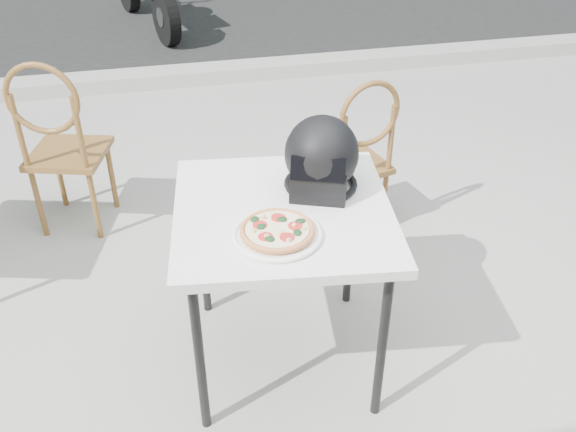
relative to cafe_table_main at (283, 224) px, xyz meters
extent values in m
plane|color=#9C9994|center=(0.19, 0.26, -0.71)|extent=(80.00, 80.00, 0.00)
cube|color=#9D9B93|center=(0.19, 3.26, -0.65)|extent=(30.00, 0.25, 0.12)
cube|color=white|center=(0.00, 0.00, 0.05)|extent=(0.92, 0.92, 0.04)
cylinder|color=black|center=(-0.38, -0.30, -0.34)|extent=(0.04, 0.04, 0.74)
cylinder|color=black|center=(0.30, -0.38, -0.34)|extent=(0.04, 0.04, 0.74)
cylinder|color=black|center=(-0.30, 0.38, -0.34)|extent=(0.04, 0.04, 0.74)
cylinder|color=black|center=(0.38, 0.30, -0.34)|extent=(0.04, 0.04, 0.74)
cylinder|color=white|center=(-0.06, -0.17, 0.08)|extent=(0.40, 0.40, 0.01)
torus|color=white|center=(-0.06, -0.17, 0.08)|extent=(0.42, 0.42, 0.02)
cylinder|color=#CB804A|center=(-0.06, -0.17, 0.10)|extent=(0.30, 0.30, 0.01)
torus|color=#CB804A|center=(-0.06, -0.17, 0.10)|extent=(0.31, 0.31, 0.02)
cylinder|color=red|center=(-0.06, -0.17, 0.10)|extent=(0.27, 0.27, 0.00)
cylinder|color=#FCECC1|center=(-0.06, -0.17, 0.11)|extent=(0.26, 0.26, 0.00)
cylinder|color=red|center=(0.01, -0.17, 0.11)|extent=(0.06, 0.06, 0.00)
cylinder|color=red|center=(-0.04, -0.11, 0.11)|extent=(0.06, 0.06, 0.00)
cylinder|color=red|center=(-0.12, -0.14, 0.11)|extent=(0.06, 0.06, 0.00)
cylinder|color=red|center=(-0.11, -0.22, 0.11)|extent=(0.06, 0.06, 0.00)
cylinder|color=red|center=(-0.04, -0.24, 0.11)|extent=(0.06, 0.06, 0.00)
ellipsoid|color=#123416|center=(-0.03, -0.13, 0.11)|extent=(0.04, 0.04, 0.01)
ellipsoid|color=#123416|center=(-0.11, -0.16, 0.11)|extent=(0.05, 0.05, 0.01)
ellipsoid|color=#123416|center=(0.00, -0.22, 0.11)|extent=(0.03, 0.04, 0.01)
ellipsoid|color=#123416|center=(-0.10, -0.23, 0.11)|extent=(0.05, 0.05, 0.01)
ellipsoid|color=#123416|center=(0.03, -0.15, 0.11)|extent=(0.04, 0.03, 0.01)
ellipsoid|color=#123416|center=(-0.13, -0.11, 0.11)|extent=(0.05, 0.05, 0.01)
cylinder|color=#D9C784|center=(-0.05, -0.20, 0.11)|extent=(0.02, 0.02, 0.02)
cylinder|color=#D9C784|center=(-0.09, -0.10, 0.11)|extent=(0.02, 0.02, 0.02)
cylinder|color=#D9C784|center=(0.00, -0.18, 0.11)|extent=(0.02, 0.02, 0.02)
cylinder|color=#D9C784|center=(-0.06, -0.08, 0.11)|extent=(0.02, 0.02, 0.02)
cylinder|color=#D9C784|center=(-0.04, -0.26, 0.11)|extent=(0.02, 0.02, 0.02)
cylinder|color=#D9C784|center=(-0.14, -0.18, 0.11)|extent=(0.02, 0.02, 0.02)
cylinder|color=#D9C784|center=(0.03, -0.20, 0.11)|extent=(0.02, 0.02, 0.02)
cylinder|color=#D9C784|center=(-0.10, -0.22, 0.11)|extent=(0.02, 0.02, 0.02)
ellipsoid|color=black|center=(0.18, 0.12, 0.22)|extent=(0.38, 0.39, 0.30)
cube|color=black|center=(0.15, 0.04, 0.13)|extent=(0.24, 0.18, 0.12)
torus|color=black|center=(0.18, 0.12, 0.09)|extent=(0.38, 0.38, 0.03)
cube|color=black|center=(0.13, 0.00, 0.23)|extent=(0.20, 0.11, 0.09)
cube|color=brown|center=(0.56, 0.92, -0.31)|extent=(0.44, 0.44, 0.03)
cylinder|color=brown|center=(0.67, 1.09, -0.52)|extent=(0.04, 0.04, 0.40)
cylinder|color=brown|center=(0.39, 1.02, -0.52)|extent=(0.04, 0.04, 0.40)
cylinder|color=brown|center=(0.74, 0.81, -0.52)|extent=(0.04, 0.04, 0.40)
cylinder|color=brown|center=(0.46, 0.74, -0.52)|extent=(0.04, 0.04, 0.40)
cylinder|color=brown|center=(0.74, 0.80, -0.12)|extent=(0.04, 0.04, 0.38)
cylinder|color=brown|center=(0.46, 0.73, -0.12)|extent=(0.04, 0.04, 0.38)
torus|color=brown|center=(0.60, 0.77, 0.05)|extent=(0.35, 0.12, 0.35)
cube|color=brown|center=(-0.93, 1.30, -0.27)|extent=(0.49, 0.49, 0.03)
cylinder|color=brown|center=(-0.73, 1.41, -0.50)|extent=(0.04, 0.04, 0.43)
cylinder|color=brown|center=(-1.03, 1.49, -0.50)|extent=(0.04, 0.04, 0.43)
cylinder|color=brown|center=(-0.82, 1.10, -0.50)|extent=(0.04, 0.04, 0.43)
cylinder|color=brown|center=(-1.12, 1.19, -0.50)|extent=(0.04, 0.04, 0.43)
cylinder|color=brown|center=(-0.82, 1.09, -0.07)|extent=(0.04, 0.04, 0.41)
cylinder|color=brown|center=(-1.12, 1.18, -0.07)|extent=(0.04, 0.04, 0.41)
torus|color=brown|center=(-0.97, 1.14, 0.12)|extent=(0.38, 0.14, 0.38)
cylinder|color=black|center=(-0.24, 4.25, -0.44)|extent=(0.25, 0.56, 0.55)
cylinder|color=slate|center=(-0.24, 4.25, -0.44)|extent=(0.17, 0.21, 0.18)
camera|label=1|loc=(-0.42, -1.98, 1.41)|focal=40.00mm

